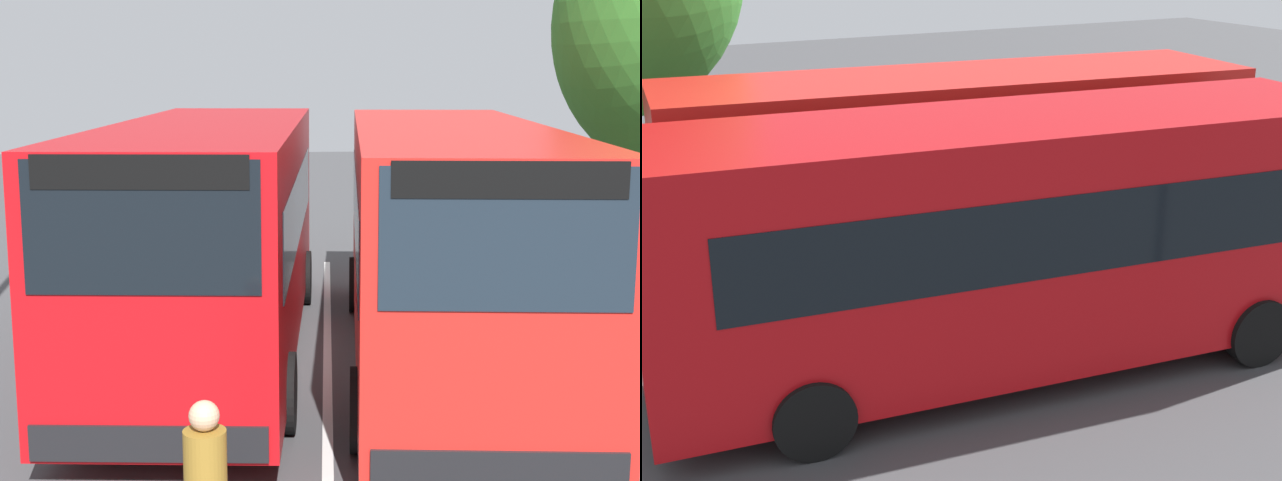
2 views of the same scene
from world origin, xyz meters
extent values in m
plane|color=#424244|center=(0.00, 0.00, 0.00)|extent=(66.28, 66.28, 0.00)
cube|color=#B70C11|center=(-0.26, -1.64, 1.83)|extent=(9.49, 3.46, 3.01)
cube|color=black|center=(4.31, -2.12, 2.64)|extent=(0.35, 2.21, 1.26)
cube|color=black|center=(-0.14, -0.42, 2.19)|extent=(7.76, 0.89, 0.96)
cube|color=black|center=(-0.39, -2.86, 2.19)|extent=(7.76, 0.89, 0.96)
cube|color=black|center=(4.33, -2.12, 3.16)|extent=(0.31, 2.00, 0.32)
cube|color=black|center=(4.34, -2.12, 0.55)|extent=(0.34, 2.30, 0.36)
cylinder|color=black|center=(2.81, -0.76, 0.46)|extent=(0.95, 0.38, 0.93)
cylinder|color=black|center=(2.57, -3.13, 0.46)|extent=(0.95, 0.38, 0.93)
cylinder|color=black|center=(-3.10, -0.14, 0.46)|extent=(0.95, 0.38, 0.93)
cylinder|color=black|center=(-3.34, -2.52, 0.46)|extent=(0.95, 0.38, 0.93)
cube|color=red|center=(0.61, 1.59, 1.83)|extent=(9.51, 3.55, 3.01)
cube|color=#19232D|center=(5.18, 1.06, 2.64)|extent=(0.37, 2.20, 1.26)
cube|color=#19232D|center=(0.75, 2.80, 2.19)|extent=(7.76, 0.97, 0.96)
cube|color=#19232D|center=(0.47, 0.37, 2.19)|extent=(7.76, 0.97, 0.96)
cube|color=black|center=(5.20, 1.06, 3.16)|extent=(0.33, 2.00, 0.32)
cube|color=black|center=(5.21, 1.06, 0.55)|extent=(0.36, 2.30, 0.36)
cylinder|color=black|center=(3.70, 2.43, 0.46)|extent=(0.96, 0.38, 0.93)
cylinder|color=black|center=(3.43, 0.06, 0.46)|extent=(0.96, 0.38, 0.93)
cylinder|color=black|center=(-2.20, 3.11, 0.46)|extent=(0.96, 0.38, 0.93)
cylinder|color=black|center=(-2.47, 0.74, 0.46)|extent=(0.96, 0.38, 0.93)
cylinder|color=olive|center=(6.46, -1.50, 1.17)|extent=(0.37, 0.37, 0.66)
sphere|color=tan|center=(6.46, -1.50, 1.61)|extent=(0.23, 0.23, 0.23)
cube|color=silver|center=(0.00, 0.00, 0.00)|extent=(13.17, 1.33, 0.01)
camera|label=1|loc=(12.95, -1.21, 4.09)|focal=52.72mm
camera|label=2|loc=(-5.96, -10.89, 5.56)|focal=50.83mm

